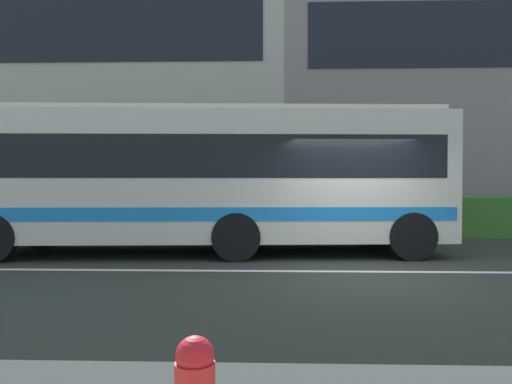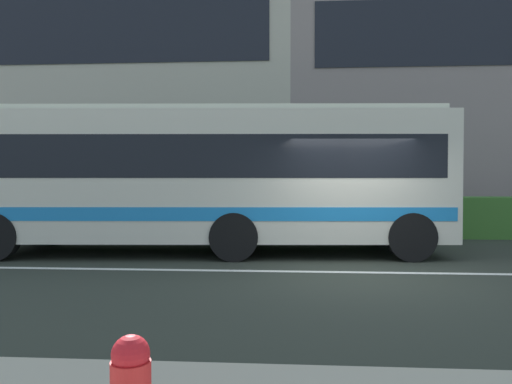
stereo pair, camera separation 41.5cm
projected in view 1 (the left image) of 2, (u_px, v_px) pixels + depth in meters
ground_plane at (365, 272)px, 8.86m from camera, size 160.00×160.00×0.00m
lane_centre_line at (365, 272)px, 8.86m from camera, size 60.00×0.16×0.01m
hedge_row_far at (447, 217)px, 14.38m from camera, size 22.60×1.10×1.17m
apartment_block_left at (74, 80)px, 22.20m from camera, size 18.91×8.84×12.39m
transit_bus at (208, 175)px, 11.10m from camera, size 10.71×3.21×3.24m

